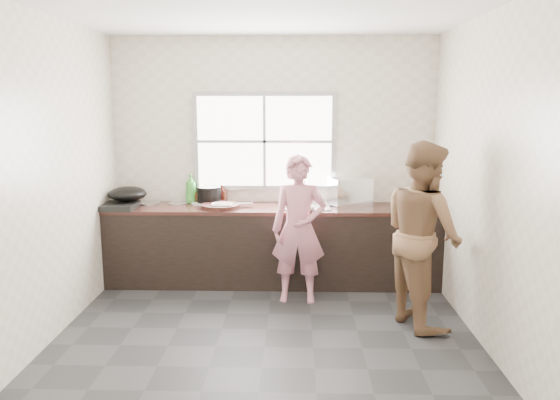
{
  "coord_description": "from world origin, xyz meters",
  "views": [
    {
      "loc": [
        0.25,
        -4.55,
        1.99
      ],
      "look_at": [
        0.1,
        0.65,
        1.05
      ],
      "focal_mm": 35.0,
      "sensor_mm": 36.0,
      "label": 1
    }
  ],
  "objects_px": {
    "bowl_held": "(307,208)",
    "dish_rack": "(350,192)",
    "burner": "(118,206)",
    "pot_lid_right": "(179,203)",
    "bottle_green": "(191,188)",
    "pot_lid_left": "(149,203)",
    "bowl_crabs": "(341,204)",
    "glass_jar": "(205,198)",
    "cutting_board": "(220,206)",
    "woman": "(299,234)",
    "person_side": "(423,234)",
    "bottle_brown_tall": "(222,194)",
    "bottle_brown_short": "(201,195)",
    "bowl_mince": "(222,206)",
    "black_pot": "(209,195)",
    "plate_food": "(201,203)",
    "wok": "(127,194)"
  },
  "relations": [
    {
      "from": "bowl_crabs",
      "to": "glass_jar",
      "type": "distance_m",
      "value": 1.54
    },
    {
      "from": "burner",
      "to": "pot_lid_left",
      "type": "distance_m",
      "value": 0.4
    },
    {
      "from": "bowl_mince",
      "to": "bottle_green",
      "type": "xyz_separation_m",
      "value": [
        -0.4,
        0.36,
        0.14
      ]
    },
    {
      "from": "bowl_held",
      "to": "glass_jar",
      "type": "bearing_deg",
      "value": 159.06
    },
    {
      "from": "bottle_green",
      "to": "dish_rack",
      "type": "height_order",
      "value": "bottle_green"
    },
    {
      "from": "woman",
      "to": "pot_lid_left",
      "type": "xyz_separation_m",
      "value": [
        -1.69,
        0.71,
        0.17
      ]
    },
    {
      "from": "black_pot",
      "to": "burner",
      "type": "xyz_separation_m",
      "value": [
        -0.93,
        -0.31,
        -0.07
      ]
    },
    {
      "from": "burner",
      "to": "pot_lid_right",
      "type": "height_order",
      "value": "burner"
    },
    {
      "from": "woman",
      "to": "wok",
      "type": "relative_size",
      "value": 3.36
    },
    {
      "from": "bowl_held",
      "to": "dish_rack",
      "type": "height_order",
      "value": "dish_rack"
    },
    {
      "from": "bottle_brown_short",
      "to": "glass_jar",
      "type": "bearing_deg",
      "value": 0.0
    },
    {
      "from": "glass_jar",
      "to": "pot_lid_right",
      "type": "bearing_deg",
      "value": -165.8
    },
    {
      "from": "bottle_green",
      "to": "pot_lid_left",
      "type": "distance_m",
      "value": 0.5
    },
    {
      "from": "plate_food",
      "to": "cutting_board",
      "type": "bearing_deg",
      "value": -40.71
    },
    {
      "from": "bowl_crabs",
      "to": "pot_lid_right",
      "type": "xyz_separation_m",
      "value": [
        -1.81,
        0.13,
        -0.02
      ]
    },
    {
      "from": "black_pot",
      "to": "pot_lid_left",
      "type": "distance_m",
      "value": 0.69
    },
    {
      "from": "person_side",
      "to": "bowl_crabs",
      "type": "distance_m",
      "value": 1.28
    },
    {
      "from": "person_side",
      "to": "dish_rack",
      "type": "relative_size",
      "value": 3.98
    },
    {
      "from": "bowl_held",
      "to": "bottle_brown_tall",
      "type": "xyz_separation_m",
      "value": [
        -0.96,
        0.44,
        0.06
      ]
    },
    {
      "from": "person_side",
      "to": "cutting_board",
      "type": "relative_size",
      "value": 3.96
    },
    {
      "from": "woman",
      "to": "glass_jar",
      "type": "bearing_deg",
      "value": 146.84
    },
    {
      "from": "bottle_green",
      "to": "pot_lid_right",
      "type": "distance_m",
      "value": 0.22
    },
    {
      "from": "bottle_brown_tall",
      "to": "wok",
      "type": "relative_size",
      "value": 0.46
    },
    {
      "from": "bottle_brown_tall",
      "to": "pot_lid_left",
      "type": "height_order",
      "value": "bottle_brown_tall"
    },
    {
      "from": "black_pot",
      "to": "cutting_board",
      "type": "bearing_deg",
      "value": -56.72
    },
    {
      "from": "woman",
      "to": "bowl_crabs",
      "type": "bearing_deg",
      "value": 54.49
    },
    {
      "from": "cutting_board",
      "to": "bowl_mince",
      "type": "height_order",
      "value": "bowl_mince"
    },
    {
      "from": "bowl_crabs",
      "to": "pot_lid_right",
      "type": "distance_m",
      "value": 1.82
    },
    {
      "from": "bowl_crabs",
      "to": "wok",
      "type": "bearing_deg",
      "value": -178.99
    },
    {
      "from": "bowl_mince",
      "to": "bowl_crabs",
      "type": "bearing_deg",
      "value": 6.76
    },
    {
      "from": "person_side",
      "to": "bottle_brown_tall",
      "type": "relative_size",
      "value": 8.67
    },
    {
      "from": "pot_lid_left",
      "to": "bottle_brown_tall",
      "type": "bearing_deg",
      "value": 5.2
    },
    {
      "from": "bowl_crabs",
      "to": "glass_jar",
      "type": "height_order",
      "value": "glass_jar"
    },
    {
      "from": "bottle_green",
      "to": "bowl_crabs",
      "type": "bearing_deg",
      "value": -6.95
    },
    {
      "from": "bottle_green",
      "to": "bottle_brown_short",
      "type": "relative_size",
      "value": 1.86
    },
    {
      "from": "bottle_green",
      "to": "pot_lid_right",
      "type": "xyz_separation_m",
      "value": [
        -0.13,
        -0.07,
        -0.16
      ]
    },
    {
      "from": "bowl_crabs",
      "to": "bowl_mince",
      "type": "bearing_deg",
      "value": -173.24
    },
    {
      "from": "cutting_board",
      "to": "woman",
      "type": "bearing_deg",
      "value": -29.11
    },
    {
      "from": "black_pot",
      "to": "pot_lid_right",
      "type": "height_order",
      "value": "black_pot"
    },
    {
      "from": "bottle_brown_short",
      "to": "dish_rack",
      "type": "height_order",
      "value": "dish_rack"
    },
    {
      "from": "person_side",
      "to": "dish_rack",
      "type": "height_order",
      "value": "person_side"
    },
    {
      "from": "cutting_board",
      "to": "pot_lid_right",
      "type": "xyz_separation_m",
      "value": [
        -0.51,
        0.24,
        -0.02
      ]
    },
    {
      "from": "black_pot",
      "to": "pot_lid_right",
      "type": "bearing_deg",
      "value": -179.7
    },
    {
      "from": "woman",
      "to": "plate_food",
      "type": "xyz_separation_m",
      "value": [
        -1.09,
        0.68,
        0.18
      ]
    },
    {
      "from": "bottle_green",
      "to": "woman",
      "type": "bearing_deg",
      "value": -32.67
    },
    {
      "from": "bottle_green",
      "to": "plate_food",
      "type": "bearing_deg",
      "value": -37.84
    },
    {
      "from": "person_side",
      "to": "burner",
      "type": "bearing_deg",
      "value": 54.2
    },
    {
      "from": "plate_food",
      "to": "wok",
      "type": "distance_m",
      "value": 0.81
    },
    {
      "from": "glass_jar",
      "to": "bottle_brown_tall",
      "type": "bearing_deg",
      "value": 0.0
    },
    {
      "from": "person_side",
      "to": "burner",
      "type": "relative_size",
      "value": 4.29
    }
  ]
}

